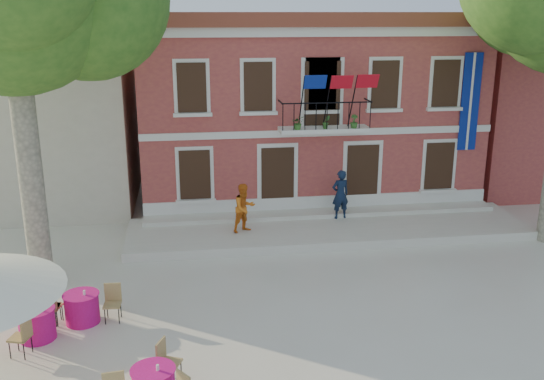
{
  "coord_description": "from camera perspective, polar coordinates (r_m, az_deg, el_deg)",
  "views": [
    {
      "loc": [
        -2.86,
        -15.17,
        7.48
      ],
      "look_at": [
        -0.16,
        3.5,
        1.94
      ],
      "focal_mm": 40.0,
      "sensor_mm": 36.0,
      "label": 1
    }
  ],
  "objects": [
    {
      "name": "pedestrian_orange",
      "position": [
        20.47,
        -2.62,
        -1.7
      ],
      "size": [
        1.02,
        0.95,
        1.68
      ],
      "primitive_type": "imported",
      "rotation": [
        0.0,
        0.0,
        0.5
      ],
      "color": "orange",
      "rests_on": "terrace"
    },
    {
      "name": "terrace",
      "position": [
        21.46,
        5.4,
        -3.69
      ],
      "size": [
        14.0,
        3.4,
        0.3
      ],
      "primitive_type": "cube",
      "color": "silver",
      "rests_on": "ground"
    },
    {
      "name": "cafe_table_2",
      "position": [
        15.71,
        -21.27,
        -11.56
      ],
      "size": [
        0.94,
        1.96,
        0.95
      ],
      "color": "#D21386",
      "rests_on": "ground"
    },
    {
      "name": "main_building",
      "position": [
        25.89,
        2.72,
        8.13
      ],
      "size": [
        13.5,
        9.59,
        7.5
      ],
      "color": "#B85242",
      "rests_on": "ground"
    },
    {
      "name": "ground",
      "position": [
        17.16,
        2.25,
        -9.51
      ],
      "size": [
        90.0,
        90.0,
        0.0
      ],
      "primitive_type": "plane",
      "color": "beige",
      "rests_on": "ground"
    },
    {
      "name": "pedestrian_navy",
      "position": [
        21.92,
        6.45,
        -0.41
      ],
      "size": [
        0.73,
        0.56,
        1.79
      ],
      "primitive_type": "imported",
      "rotation": [
        0.0,
        0.0,
        3.36
      ],
      "color": "#101D36",
      "rests_on": "terrace"
    },
    {
      "name": "neighbor_west",
      "position": [
        27.33,
        -22.3,
        6.17
      ],
      "size": [
        9.4,
        9.4,
        6.4
      ],
      "color": "beige",
      "rests_on": "ground"
    },
    {
      "name": "cafe_table_0",
      "position": [
        16.11,
        -17.46,
        -10.45
      ],
      "size": [
        1.94,
        0.9,
        0.95
      ],
      "color": "#D21386",
      "rests_on": "ground"
    }
  ]
}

